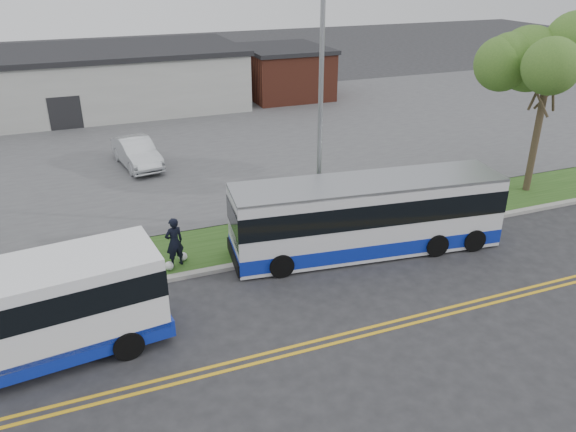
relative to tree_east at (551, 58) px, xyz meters
name	(u,v)px	position (x,y,z in m)	size (l,w,h in m)	color
ground	(272,277)	(-14.00, -3.00, -6.20)	(140.00, 140.00, 0.00)	#28282B
lane_line_north	(317,341)	(-14.00, -6.85, -6.20)	(70.00, 0.12, 0.01)	gold
lane_line_south	(322,347)	(-14.00, -7.15, -6.20)	(70.00, 0.12, 0.01)	gold
curb	(262,261)	(-14.00, -1.90, -6.13)	(80.00, 0.30, 0.15)	#9E9B93
verge	(247,241)	(-14.00, -0.10, -6.15)	(80.00, 3.30, 0.10)	#284918
parking_lot	(176,141)	(-14.00, 14.00, -6.15)	(80.00, 25.00, 0.10)	#4C4C4F
commercial_building	(61,82)	(-20.00, 24.00, -4.02)	(25.40, 10.40, 4.35)	#9E9E99
brick_wing	(284,72)	(-3.50, 23.00, -4.24)	(6.30, 7.30, 3.90)	brown
tree_east	(551,58)	(0.00, 0.00, 0.00)	(5.20, 5.20, 8.33)	#3C2D21
streetlight_near	(321,104)	(-11.00, -0.27, -0.97)	(0.35, 1.53, 9.50)	gray
shuttle_bus	(48,309)	(-21.07, -4.72, -4.69)	(7.63, 3.24, 2.84)	#0E249B
transit_bus	(367,216)	(-10.01, -2.40, -4.78)	(10.38, 3.49, 2.82)	silver
pedestrian	(174,242)	(-16.97, -1.10, -5.18)	(0.68, 0.44, 1.85)	black
parked_car_a	(137,153)	(-16.77, 10.17, -5.36)	(1.58, 4.53, 1.49)	silver
grocery_bag_left	(169,266)	(-17.27, -1.35, -5.94)	(0.32, 0.32, 0.32)	white
grocery_bag_right	(183,256)	(-16.67, -0.85, -5.94)	(0.32, 0.32, 0.32)	white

